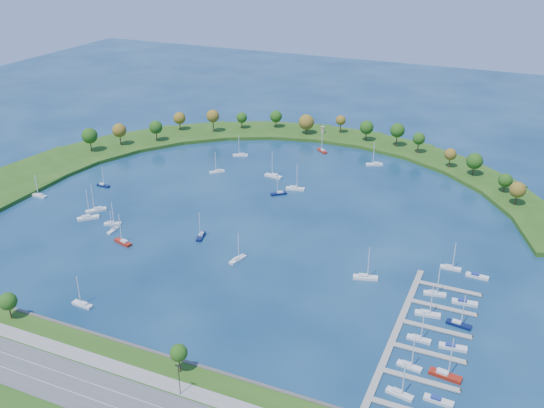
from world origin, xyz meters
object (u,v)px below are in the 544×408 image
at_px(moored_boat_0, 82,304).
at_px(docked_boat_0, 399,393).
at_px(moored_boat_5, 88,217).
at_px(moored_boat_16, 112,223).
at_px(moored_boat_6, 240,155).
at_px(moored_boat_17, 374,164).
at_px(docked_boat_11, 477,276).
at_px(docked_boat_4, 419,338).
at_px(moored_boat_15, 365,277).
at_px(docked_boat_6, 428,313).
at_px(docked_boat_5, 452,347).
at_px(moored_boat_2, 96,210).
at_px(docked_boat_7, 459,323).
at_px(docked_boat_8, 435,293).
at_px(docked_boat_9, 464,302).
at_px(moored_boat_4, 217,171).
at_px(moored_boat_18, 279,193).
at_px(moored_boat_9, 39,195).
at_px(moored_boat_13, 238,259).
at_px(moored_boat_7, 274,176).
at_px(docked_boat_10, 451,267).
at_px(moored_boat_3, 201,236).
at_px(docked_boat_3, 445,374).
at_px(harbor_tower, 323,130).
at_px(docked_boat_1, 438,400).
at_px(moored_boat_1, 103,185).
at_px(docked_boat_2, 409,365).
at_px(moored_boat_14, 123,242).
at_px(dock_system, 419,337).
at_px(moored_boat_10, 295,188).
at_px(moored_boat_8, 322,150).

height_order(moored_boat_0, docked_boat_0, moored_boat_0).
relative_size(moored_boat_5, moored_boat_16, 1.30).
distance_m(moored_boat_6, moored_boat_17, 75.21).
bearing_deg(docked_boat_11, docked_boat_4, -102.41).
xyz_separation_m(moored_boat_15, docked_boat_6, (25.61, -13.91, -0.03)).
bearing_deg(docked_boat_5, moored_boat_16, 163.03).
xyz_separation_m(moored_boat_16, moored_boat_17, (86.64, 115.98, 0.07)).
xyz_separation_m(moored_boat_2, moored_boat_15, (129.01, -6.47, -0.01)).
xyz_separation_m(docked_boat_5, docked_boat_7, (0.04, 12.86, 0.27)).
bearing_deg(docked_boat_8, docked_boat_9, -17.57).
xyz_separation_m(moored_boat_4, moored_boat_18, (41.04, -12.93, -0.00)).
bearing_deg(moored_boat_0, docked_boat_9, -151.67).
xyz_separation_m(moored_boat_2, moored_boat_9, (-35.77, 2.18, -0.07)).
bearing_deg(docked_boat_11, moored_boat_4, 161.65).
bearing_deg(docked_boat_4, moored_boat_15, 133.30).
bearing_deg(moored_boat_13, moored_boat_2, 95.64).
bearing_deg(moored_boat_7, moored_boat_13, 112.24).
bearing_deg(docked_boat_7, docked_boat_10, 110.61).
relative_size(moored_boat_3, moored_boat_5, 0.84).
xyz_separation_m(moored_boat_7, docked_boat_3, (106.92, -119.53, -0.00)).
distance_m(moored_boat_4, moored_boat_15, 123.03).
distance_m(harbor_tower, docked_boat_3, 220.04).
bearing_deg(docked_boat_1, moored_boat_1, 157.90).
xyz_separation_m(moored_boat_0, moored_boat_13, (35.32, 49.21, 0.00)).
xyz_separation_m(docked_boat_2, docked_boat_10, (2.39, 62.62, 0.01)).
distance_m(moored_boat_15, moored_boat_16, 113.89).
relative_size(moored_boat_14, moored_boat_18, 1.12).
relative_size(docked_boat_0, docked_boat_11, 1.38).
relative_size(moored_boat_5, moored_boat_13, 1.19).
height_order(moored_boat_4, moored_boat_6, moored_boat_6).
bearing_deg(moored_boat_1, moored_boat_4, 44.85).
relative_size(moored_boat_1, docked_boat_4, 0.95).
xyz_separation_m(dock_system, moored_boat_10, (-79.94, 93.68, 0.60)).
bearing_deg(docked_boat_11, moored_boat_16, -170.29).
bearing_deg(docked_boat_2, moored_boat_18, 137.78).
bearing_deg(docked_boat_10, moored_boat_14, -167.78).
xyz_separation_m(docked_boat_5, docked_boat_11, (1.90, 46.31, -0.02)).
relative_size(moored_boat_4, moored_boat_17, 0.89).
height_order(harbor_tower, moored_boat_3, moored_boat_3).
relative_size(moored_boat_18, docked_boat_7, 0.96).
bearing_deg(moored_boat_18, docked_boat_1, 91.21).
xyz_separation_m(moored_boat_5, docked_boat_4, (152.91, -27.15, -0.09)).
height_order(moored_boat_7, docked_boat_1, moored_boat_7).
bearing_deg(moored_boat_14, docked_boat_10, -149.63).
bearing_deg(moored_boat_8, docked_boat_5, 162.72).
relative_size(moored_boat_2, docked_boat_7, 1.13).
bearing_deg(docked_boat_4, docked_boat_1, -65.94).
bearing_deg(docked_boat_3, moored_boat_17, 118.80).
xyz_separation_m(moored_boat_3, moored_boat_7, (1.53, 73.09, 0.07)).
height_order(moored_boat_9, moored_boat_16, moored_boat_9).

